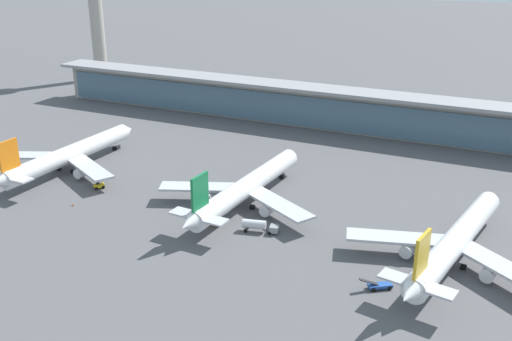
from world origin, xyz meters
The scene contains 11 objects.
ground_plane centered at (0.00, 0.00, 0.00)m, with size 1200.00×1200.00×0.00m, color #515154.
airliner_left_stand centered at (-58.54, 5.41, 4.89)m, with size 44.84×58.29×15.53m.
airliner_centre_stand centered at (0.28, 5.51, 4.89)m, with size 44.77×58.34×15.53m.
airliner_right_stand centered at (53.49, -2.58, 4.89)m, with size 44.17×58.10×15.53m.
service_truck_near_nose_grey centered at (9.84, -7.00, 1.71)m, with size 8.89×4.20×2.95m.
service_truck_under_wing_yellow centered at (-2.23, -8.06, 0.81)m, with size 6.85×2.10×2.70m.
service_truck_mid_apron_yellow centered at (-41.48, -1.95, 0.87)m, with size 3.10×3.30×2.05m.
service_truck_at_far_stand_blue centered at (41.86, -19.40, 0.81)m, with size 6.35×5.01×2.70m.
terminal_building centered at (0.00, 79.58, 7.87)m, with size 239.07×12.80×15.20m.
control_tower centered at (-130.45, 110.76, 34.91)m, with size 12.00×12.00×63.82m.
safety_cone_charlie centered at (-40.27, -14.18, 0.32)m, with size 0.62×0.62×0.70m.
Camera 1 is at (63.10, -122.21, 64.83)m, focal length 41.97 mm.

